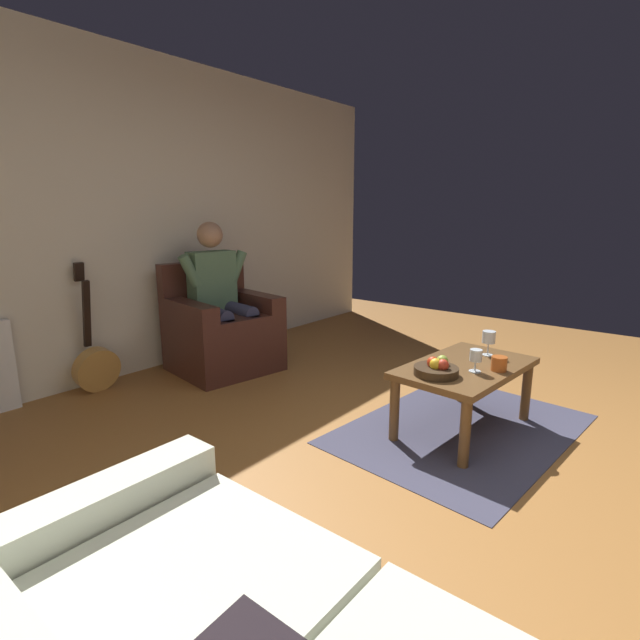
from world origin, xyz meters
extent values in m
plane|color=#9C652F|center=(0.00, 0.00, 0.00)|extent=(7.39, 7.39, 0.00)
cube|color=beige|center=(0.00, -3.11, 1.32)|extent=(5.77, 0.06, 2.65)
cube|color=#3E3E52|center=(-0.28, -0.41, 0.00)|extent=(1.75, 1.31, 0.01)
cube|color=#40201A|center=(-0.13, -2.52, 0.21)|extent=(0.91, 0.88, 0.41)
cube|color=#40201A|center=(-0.12, -2.46, 0.46)|extent=(0.59, 0.71, 0.10)
cube|color=#40201A|center=(-0.45, -2.47, 0.53)|extent=(0.27, 0.78, 0.24)
cube|color=#40201A|center=(0.19, -2.57, 0.53)|extent=(0.27, 0.78, 0.24)
cube|color=#40201A|center=(-0.18, -2.84, 0.67)|extent=(0.81, 0.25, 0.52)
cube|color=#4F6F50|center=(-0.15, -2.67, 0.77)|extent=(0.42, 0.24, 0.52)
sphere|color=#A87A5B|center=(-0.15, -2.67, 1.17)|extent=(0.22, 0.22, 0.22)
cylinder|color=#34344F|center=(-0.24, -2.44, 0.52)|extent=(0.20, 0.45, 0.13)
cylinder|color=#34344F|center=(-0.20, -2.22, 0.26)|extent=(0.13, 0.13, 0.51)
cylinder|color=#4F6F50|center=(-0.37, -2.58, 0.88)|extent=(0.21, 0.12, 0.29)
cylinder|color=#34344F|center=(0.01, -2.48, 0.52)|extent=(0.20, 0.45, 0.13)
cylinder|color=#34344F|center=(0.04, -2.26, 0.26)|extent=(0.13, 0.13, 0.51)
cylinder|color=#4F6F50|center=(0.08, -2.66, 0.88)|extent=(0.21, 0.12, 0.29)
cube|color=beige|center=(2.06, -0.56, 0.53)|extent=(0.87, 0.15, 0.20)
cube|color=beige|center=(2.00, -0.17, 0.49)|extent=(0.73, 0.63, 0.11)
cube|color=brown|center=(-0.28, -0.41, 0.41)|extent=(1.00, 0.65, 0.04)
cylinder|color=brown|center=(-0.68, -0.14, 0.20)|extent=(0.06, 0.06, 0.39)
cylinder|color=brown|center=(0.16, -0.21, 0.20)|extent=(0.06, 0.06, 0.39)
cylinder|color=brown|center=(-0.72, -0.60, 0.20)|extent=(0.06, 0.06, 0.39)
cylinder|color=brown|center=(0.12, -0.67, 0.20)|extent=(0.06, 0.06, 0.39)
cylinder|color=#B6833E|center=(0.83, -2.90, 0.17)|extent=(0.34, 0.15, 0.36)
cylinder|color=black|center=(0.83, -2.85, 0.19)|extent=(0.10, 0.02, 0.10)
cube|color=black|center=(0.83, -2.96, 0.60)|extent=(0.05, 0.11, 0.53)
cube|color=black|center=(0.83, -3.01, 0.92)|extent=(0.07, 0.05, 0.14)
cylinder|color=silver|center=(-0.19, -0.31, 0.44)|extent=(0.07, 0.07, 0.01)
cylinder|color=silver|center=(-0.19, -0.31, 0.47)|extent=(0.01, 0.01, 0.06)
cylinder|color=silver|center=(-0.19, -0.31, 0.54)|extent=(0.07, 0.07, 0.07)
cylinder|color=#590C19|center=(-0.19, -0.31, 0.52)|extent=(0.06, 0.06, 0.03)
cylinder|color=silver|center=(-0.56, -0.37, 0.44)|extent=(0.07, 0.07, 0.01)
cylinder|color=silver|center=(-0.56, -0.37, 0.48)|extent=(0.01, 0.01, 0.08)
cylinder|color=silver|center=(-0.56, -0.37, 0.56)|extent=(0.08, 0.08, 0.08)
cylinder|color=#590C19|center=(-0.56, -0.37, 0.54)|extent=(0.07, 0.07, 0.03)
cylinder|color=#342415|center=(0.01, -0.47, 0.46)|extent=(0.26, 0.26, 0.05)
sphere|color=gold|center=(0.03, -0.47, 0.51)|extent=(0.07, 0.07, 0.07)
sphere|color=#B8341F|center=(0.02, -0.43, 0.51)|extent=(0.07, 0.07, 0.07)
sphere|color=#8DA93A|center=(-0.05, -0.46, 0.51)|extent=(0.07, 0.07, 0.07)
sphere|color=red|center=(0.01, -0.49, 0.51)|extent=(0.07, 0.07, 0.07)
cylinder|color=#A94E1D|center=(-0.30, -0.21, 0.48)|extent=(0.09, 0.09, 0.09)
camera|label=1|loc=(2.54, 0.67, 1.38)|focal=27.14mm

